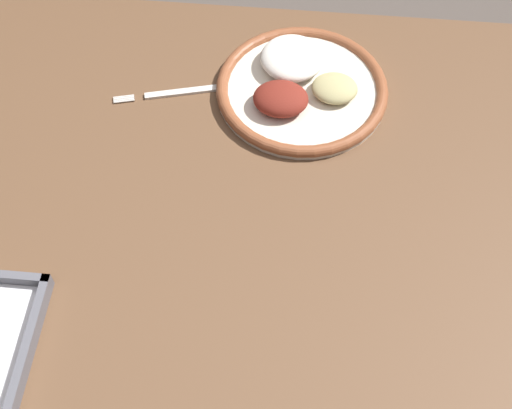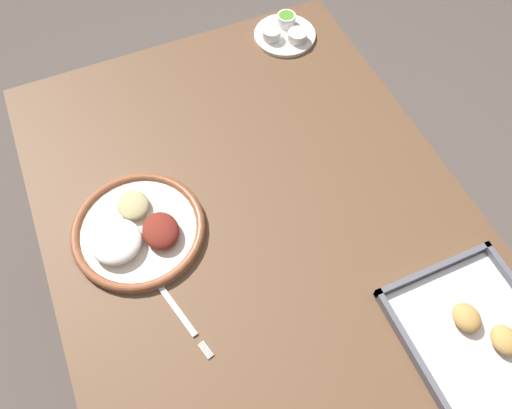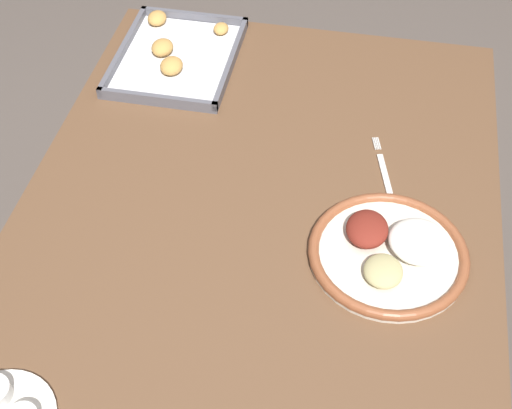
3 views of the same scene
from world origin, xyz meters
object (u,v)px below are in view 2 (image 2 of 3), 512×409
object	(u,v)px
fork	(177,310)
baking_tray	(487,347)
dinner_plate	(137,230)
saucer_plate	(285,32)

from	to	relation	value
fork	baking_tray	size ratio (longest dim) A/B	0.61
dinner_plate	saucer_plate	size ratio (longest dim) A/B	1.69
dinner_plate	fork	bearing A→B (deg)	6.02
dinner_plate	saucer_plate	world-z (taller)	dinner_plate
dinner_plate	baking_tray	size ratio (longest dim) A/B	0.84
saucer_plate	baking_tray	xyz separation A→B (m)	(0.94, -0.02, -0.00)
fork	saucer_plate	size ratio (longest dim) A/B	1.23
dinner_plate	saucer_plate	xyz separation A→B (m)	(-0.44, 0.56, -0.00)
fork	baking_tray	world-z (taller)	baking_tray
saucer_plate	baking_tray	world-z (taller)	baking_tray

